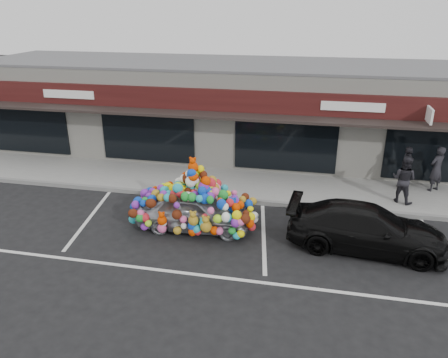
% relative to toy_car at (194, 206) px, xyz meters
% --- Properties ---
extents(ground, '(90.00, 90.00, 0.00)m').
position_rel_toy_car_xyz_m(ground, '(-0.53, -0.28, -0.78)').
color(ground, black).
rests_on(ground, ground).
extents(shop_building, '(24.00, 7.20, 4.31)m').
position_rel_toy_car_xyz_m(shop_building, '(-0.52, 8.17, 1.38)').
color(shop_building, silver).
rests_on(shop_building, ground).
extents(sidewalk, '(26.00, 3.00, 0.15)m').
position_rel_toy_car_xyz_m(sidewalk, '(-0.53, 3.72, -0.71)').
color(sidewalk, gray).
rests_on(sidewalk, ground).
extents(kerb, '(26.00, 0.18, 0.16)m').
position_rel_toy_car_xyz_m(kerb, '(-0.53, 2.22, -0.71)').
color(kerb, slate).
rests_on(kerb, ground).
extents(parking_stripe_left, '(0.73, 4.37, 0.01)m').
position_rel_toy_car_xyz_m(parking_stripe_left, '(-3.73, -0.08, -0.78)').
color(parking_stripe_left, silver).
rests_on(parking_stripe_left, ground).
extents(parking_stripe_mid, '(0.73, 4.37, 0.01)m').
position_rel_toy_car_xyz_m(parking_stripe_mid, '(2.27, -0.08, -0.78)').
color(parking_stripe_mid, silver).
rests_on(parking_stripe_mid, ground).
extents(parking_stripe_right, '(0.73, 4.37, 0.01)m').
position_rel_toy_car_xyz_m(parking_stripe_right, '(7.67, -0.08, -0.78)').
color(parking_stripe_right, silver).
rests_on(parking_stripe_right, ground).
extents(lane_line, '(14.00, 0.12, 0.01)m').
position_rel_toy_car_xyz_m(lane_line, '(1.47, -2.58, -0.78)').
color(lane_line, silver).
rests_on(lane_line, ground).
extents(toy_car, '(2.72, 4.02, 2.31)m').
position_rel_toy_car_xyz_m(toy_car, '(0.00, 0.00, 0.00)').
color(toy_car, silver).
rests_on(toy_car, ground).
extents(black_sedan, '(2.28, 4.78, 1.35)m').
position_rel_toy_car_xyz_m(black_sedan, '(5.33, -0.20, -0.11)').
color(black_sedan, black).
rests_on(black_sedan, ground).
extents(pedestrian_a, '(0.77, 0.73, 1.76)m').
position_rel_toy_car_xyz_m(pedestrian_a, '(8.23, 4.54, 0.25)').
color(pedestrian_a, black).
rests_on(pedestrian_a, sidewalk).
extents(pedestrian_b, '(1.06, 1.00, 1.74)m').
position_rel_toy_car_xyz_m(pedestrian_b, '(6.85, 3.19, 0.23)').
color(pedestrian_b, black).
rests_on(pedestrian_b, sidewalk).
extents(pedestrian_c, '(1.06, 0.55, 1.72)m').
position_rel_toy_car_xyz_m(pedestrian_c, '(7.14, 4.43, 0.23)').
color(pedestrian_c, black).
rests_on(pedestrian_c, sidewalk).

